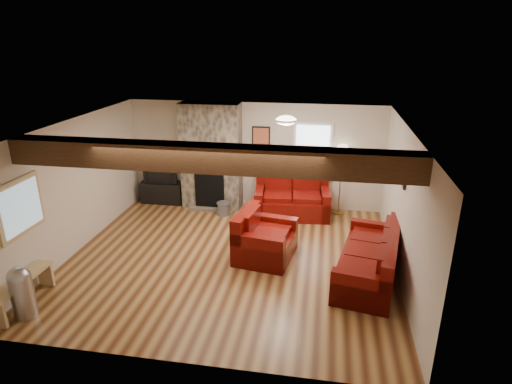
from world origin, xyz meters
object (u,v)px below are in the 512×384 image
sofa_three (369,255)px  floor_lamp (342,155)px  loveseat (292,197)px  television (161,173)px  coffee_table (271,238)px  armchair_red (266,236)px  tv_cabinet (163,192)px

sofa_three → floor_lamp: 2.98m
loveseat → television: (-3.25, 0.30, 0.32)m
coffee_table → sofa_three: bearing=-23.9°
sofa_three → coffee_table: 1.98m
loveseat → television: size_ratio=1.98×
floor_lamp → coffee_table: bearing=-124.2°
loveseat → coffee_table: size_ratio=2.01×
armchair_red → floor_lamp: bearing=-20.8°
coffee_table → television: size_ratio=0.98×
tv_cabinet → floor_lamp: floor_lamp is taller
sofa_three → floor_lamp: floor_lamp is taller
loveseat → armchair_red: size_ratio=1.51×
armchair_red → sofa_three: bearing=-92.7°
tv_cabinet → loveseat: bearing=-5.3°
armchair_red → television: (-2.93, 2.37, 0.32)m
coffee_table → floor_lamp: (1.34, 1.98, 1.20)m
tv_cabinet → television: 0.51m
loveseat → tv_cabinet: (-3.25, 0.30, -0.18)m
armchair_red → loveseat: bearing=0.7°
television → sofa_three: bearing=-30.0°
sofa_three → loveseat: (-1.53, 2.46, 0.03)m
loveseat → armchair_red: bearing=-104.2°
television → floor_lamp: floor_lamp is taller
loveseat → armchair_red: 2.09m
loveseat → tv_cabinet: loveseat is taller
floor_lamp → armchair_red: bearing=-120.1°
armchair_red → floor_lamp: (1.39, 2.39, 0.95)m
tv_cabinet → floor_lamp: size_ratio=0.64×
coffee_table → television: bearing=146.6°
tv_cabinet → floor_lamp: (4.32, 0.02, 1.14)m
sofa_three → tv_cabinet: sofa_three is taller
coffee_table → tv_cabinet: 3.56m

